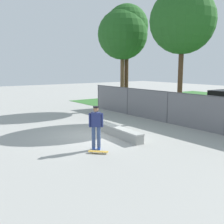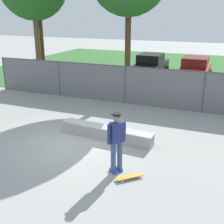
% 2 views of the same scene
% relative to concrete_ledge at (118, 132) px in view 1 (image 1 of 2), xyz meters
% --- Properties ---
extents(ground_plane, '(80.00, 80.00, 0.00)m').
position_rel_concrete_ledge_xyz_m(ground_plane, '(-0.89, -0.85, -0.24)').
color(ground_plane, '#9E9E99').
extents(concrete_ledge, '(3.68, 0.75, 0.48)m').
position_rel_concrete_ledge_xyz_m(concrete_ledge, '(0.00, 0.00, 0.00)').
color(concrete_ledge, '#999993').
rests_on(concrete_ledge, ground).
extents(skateboarder, '(0.43, 0.49, 1.84)m').
position_rel_concrete_ledge_xyz_m(skateboarder, '(1.22, -2.07, 0.79)').
color(skateboarder, '#2647A5').
rests_on(skateboarder, ground).
extents(skateboard, '(0.71, 0.70, 0.09)m').
position_rel_concrete_ledge_xyz_m(skateboard, '(1.70, -2.29, -0.17)').
color(skateboard, gold).
rests_on(skateboard, ground).
extents(chainlink_fence, '(15.61, 0.07, 1.96)m').
position_rel_concrete_ledge_xyz_m(chainlink_fence, '(-0.89, 4.49, 0.82)').
color(chainlink_fence, '#4C4C51').
rests_on(chainlink_fence, ground).
extents(tree_near_left, '(3.40, 3.40, 8.35)m').
position_rel_concrete_ledge_xyz_m(tree_near_left, '(-7.00, 6.18, 6.36)').
color(tree_near_left, '#47301E').
rests_on(tree_near_left, ground).
extents(tree_near_right, '(3.92, 3.92, 7.92)m').
position_rel_concrete_ledge_xyz_m(tree_near_right, '(-6.92, 5.70, 5.69)').
color(tree_near_right, brown).
rests_on(tree_near_right, ground).
extents(tree_mid, '(4.16, 4.16, 8.39)m').
position_rel_concrete_ledge_xyz_m(tree_mid, '(-1.31, 6.09, 6.04)').
color(tree_mid, '#47301E').
rests_on(tree_mid, ground).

